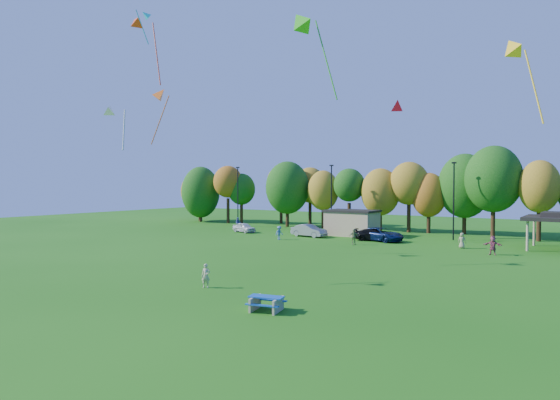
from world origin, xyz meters
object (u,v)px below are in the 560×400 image
Objects in this scene: kite_flyer at (206,276)px; car_c at (381,234)px; car_a at (244,227)px; car_d at (375,235)px; picnic_table at (266,302)px; car_b at (309,231)px.

car_c is at bearing 69.32° from kite_flyer.
car_d reaches higher than car_a.
car_d is at bearing 111.33° from car_c.
picnic_table is 0.38× the size of car_c.
kite_flyer is 31.11m from car_b.
car_d is (18.54, 0.64, 0.03)m from car_a.
car_c is 1.18× the size of car_d.
kite_flyer is 35.46m from car_a.
car_b reaches higher than car_d.
picnic_table is 33.44m from car_c.
car_c reaches higher than picnic_table.
kite_flyer reaches higher than car_b.
picnic_table is 41.42m from car_a.
kite_flyer is 30.07m from car_d.
car_b is at bearing 103.34° from picnic_table.
car_a is (-19.81, 29.40, -0.12)m from kite_flyer.
car_d reaches higher than picnic_table.
car_a is at bearing 78.26° from car_d.
car_b is 0.83× the size of car_c.
car_a is at bearing 115.94° from picnic_table.
picnic_table is 33.52m from car_d.
picnic_table is at bearing -43.10° from kite_flyer.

